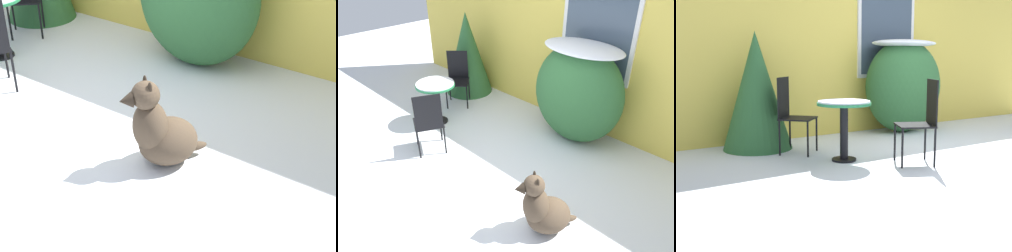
# 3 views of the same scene
# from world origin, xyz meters

# --- Properties ---
(ground_plane) EXTENTS (16.00, 16.00, 0.00)m
(ground_plane) POSITION_xyz_m (0.00, 0.00, 0.00)
(ground_plane) COLOR white
(dog) EXTENTS (0.60, 0.66, 0.76)m
(dog) POSITION_xyz_m (1.16, -0.03, 0.28)
(dog) COLOR #4C3D2D
(dog) RESTS_ON ground_plane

